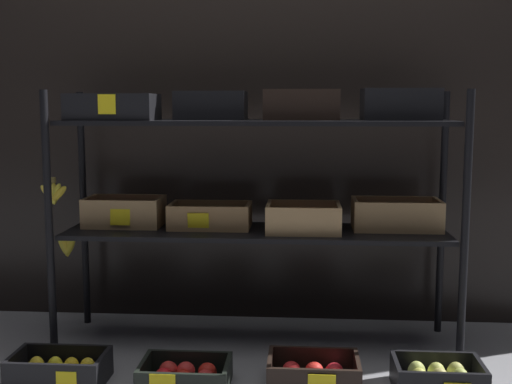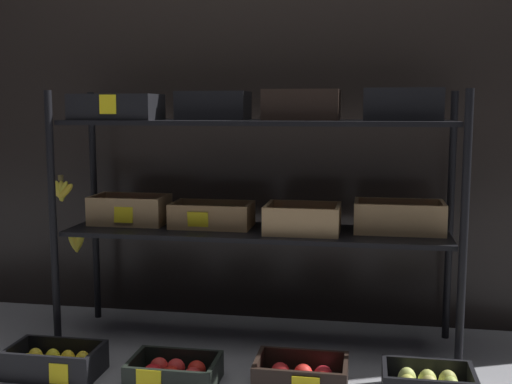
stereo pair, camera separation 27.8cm
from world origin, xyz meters
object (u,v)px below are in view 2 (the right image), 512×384
at_px(display_rack, 253,175).
at_px(crate_ground_lemon, 56,363).
at_px(crate_ground_center_apple_red, 301,378).
at_px(crate_ground_apple_red, 174,373).

relative_size(display_rack, crate_ground_lemon, 5.05).
xyz_separation_m(display_rack, crate_ground_center_apple_red, (0.27, -0.46, -0.71)).
relative_size(display_rack, crate_ground_center_apple_red, 5.28).
height_order(display_rack, crate_ground_center_apple_red, display_rack).
bearing_deg(crate_ground_center_apple_red, display_rack, 120.14).
bearing_deg(crate_ground_lemon, display_rack, 34.76).
distance_m(crate_ground_lemon, crate_ground_center_apple_red, 0.97).
height_order(crate_ground_apple_red, crate_ground_center_apple_red, crate_ground_center_apple_red).
xyz_separation_m(display_rack, crate_ground_lemon, (-0.70, -0.49, -0.71)).
height_order(display_rack, crate_ground_lemon, display_rack).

